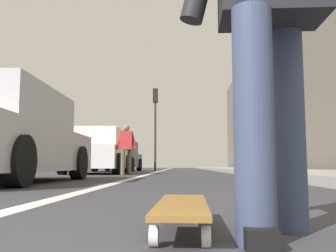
# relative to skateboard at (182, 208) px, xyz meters

# --- Properties ---
(ground_plane) EXTENTS (80.00, 80.00, 0.00)m
(ground_plane) POSITION_rel_skateboard_xyz_m (8.87, -0.23, -0.09)
(ground_plane) COLOR #38383D
(lane_stripe_white) EXTENTS (52.00, 0.16, 0.01)m
(lane_stripe_white) POSITION_rel_skateboard_xyz_m (18.87, 1.00, -0.09)
(lane_stripe_white) COLOR silver
(lane_stripe_white) RESTS_ON ground
(sidewalk_curb) EXTENTS (52.00, 3.20, 0.14)m
(sidewalk_curb) POSITION_rel_skateboard_xyz_m (16.87, -3.37, -0.02)
(sidewalk_curb) COLOR #9E9B93
(sidewalk_curb) RESTS_ON ground
(building_facade) EXTENTS (40.00, 1.20, 8.89)m
(building_facade) POSITION_rel_skateboard_xyz_m (20.87, -5.98, 4.35)
(building_facade) COLOR #686055
(building_facade) RESTS_ON ground
(skateboard) EXTENTS (0.85, 0.23, 0.11)m
(skateboard) POSITION_rel_skateboard_xyz_m (0.00, 0.00, 0.00)
(skateboard) COLOR white
(skateboard) RESTS_ON ground
(parked_car_near) EXTENTS (4.49, 1.96, 1.48)m
(parked_car_near) POSITION_rel_skateboard_xyz_m (4.26, 2.83, 0.62)
(parked_car_near) COLOR #B7B7BC
(parked_car_near) RESTS_ON ground
(parked_car_mid) EXTENTS (4.07, 1.97, 1.49)m
(parked_car_mid) POSITION_rel_skateboard_xyz_m (10.96, 2.81, 0.62)
(parked_car_mid) COLOR silver
(parked_car_mid) RESTS_ON ground
(parked_car_far) EXTENTS (4.44, 2.01, 1.49)m
(parked_car_far) POSITION_rel_skateboard_xyz_m (16.97, 3.08, 0.62)
(parked_car_far) COLOR black
(parked_car_far) RESTS_ON ground
(traffic_light) EXTENTS (0.33, 0.28, 4.63)m
(traffic_light) POSITION_rel_skateboard_xyz_m (19.24, 1.40, 3.09)
(traffic_light) COLOR #2D2D2D
(traffic_light) RESTS_ON ground
(pedestrian_distant) EXTENTS (0.42, 0.65, 1.48)m
(pedestrian_distant) POSITION_rel_skateboard_xyz_m (9.37, 1.60, 0.75)
(pedestrian_distant) COLOR brown
(pedestrian_distant) RESTS_ON ground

